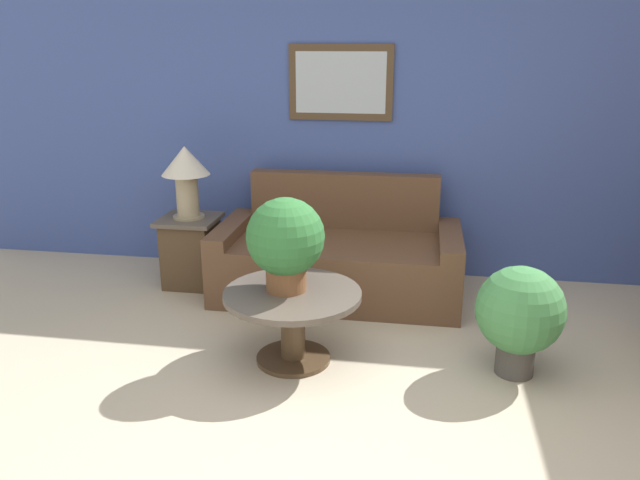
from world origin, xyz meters
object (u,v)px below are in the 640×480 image
potted_plant_floor (520,313)px  couch_main (338,259)px  potted_plant_on_table (285,240)px  coffee_table (293,311)px  side_table (191,250)px  table_lamp (186,170)px

potted_plant_floor → couch_main: bearing=138.6°
potted_plant_on_table → potted_plant_floor: (1.47, 0.04, -0.41)m
potted_plant_on_table → potted_plant_floor: potted_plant_on_table is taller
coffee_table → potted_plant_on_table: potted_plant_on_table is taller
coffee_table → couch_main: bearing=83.6°
side_table → coffee_table: bearing=-46.3°
side_table → potted_plant_on_table: 1.68m
potted_plant_on_table → coffee_table: bearing=-28.6°
couch_main → potted_plant_floor: couch_main is taller
potted_plant_floor → coffee_table: bearing=-177.3°
table_lamp → potted_plant_floor: size_ratio=0.85×
coffee_table → side_table: 1.65m
potted_plant_floor → table_lamp: bearing=156.3°
coffee_table → side_table: side_table is taller
side_table → couch_main: bearing=0.6°
couch_main → potted_plant_on_table: potted_plant_on_table is taller
table_lamp → potted_plant_on_table: table_lamp is taller
side_table → table_lamp: (0.00, 0.00, 0.70)m
couch_main → potted_plant_on_table: bearing=-98.6°
table_lamp → potted_plant_on_table: bearing=-46.8°
coffee_table → table_lamp: bearing=133.7°
potted_plant_on_table → table_lamp: bearing=133.2°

